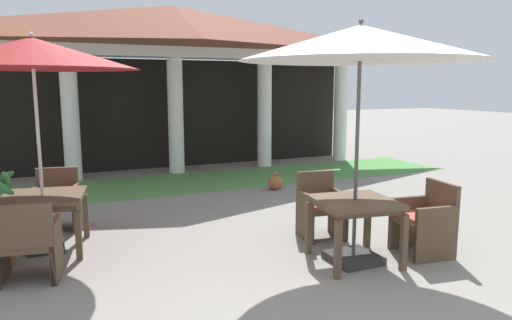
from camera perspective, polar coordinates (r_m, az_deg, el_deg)
ground_plane at (r=5.25m, az=11.87°, el=-14.57°), size 60.00×60.00×0.00m
background_pavilion at (r=11.59m, az=-9.99°, el=13.78°), size 10.54×3.18×3.90m
lawn_strip at (r=10.41m, az=-7.63°, el=-2.63°), size 12.34×2.21×0.01m
patio_table_near_foreground at (r=5.71m, az=11.81°, el=-5.72°), size 1.00×1.00×0.76m
patio_umbrella_near_foreground at (r=5.54m, az=12.44°, el=13.33°), size 2.74×2.74×2.81m
patio_chair_near_foreground_east at (r=6.27m, az=19.67°, el=-6.92°), size 0.66×0.68×0.90m
patio_chair_near_foreground_north at (r=6.61m, az=7.78°, el=-5.73°), size 0.63×0.60×0.89m
patio_table_mid_left at (r=6.54m, az=-24.25°, el=-4.68°), size 1.13×1.13×0.72m
patio_umbrella_mid_left at (r=6.39m, az=-25.31°, el=11.39°), size 2.52×2.52×2.71m
patio_chair_mid_left_north at (r=7.54m, az=-22.87°, el=-4.54°), size 0.69×0.63×0.87m
patio_chair_mid_left_south at (r=5.66m, az=-25.82°, el=-9.09°), size 0.70×0.63×0.90m
terracotta_urn at (r=9.55m, az=2.31°, el=-2.71°), size 0.30×0.30×0.37m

